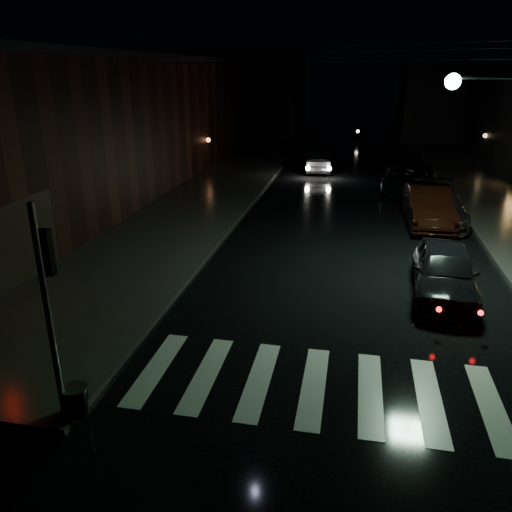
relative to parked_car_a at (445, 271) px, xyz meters
The scene contains 12 objects.
ground 8.35m from the parked_car_a, 134.22° to the right, with size 120.00×120.00×0.00m, color black.
sidewalk_left 13.48m from the parked_car_a, 143.33° to the left, with size 6.00×44.00×0.15m, color #282826.
building_left 20.62m from the parked_car_a, 150.57° to the left, with size 10.00×36.00×7.00m, color black.
building_far_left 42.24m from the parked_car_a, 112.03° to the left, with size 14.00×10.00×8.00m, color black.
building_far_right 39.99m from the parked_car_a, 78.14° to the left, with size 14.00×10.00×7.00m, color black.
crosswalk 6.18m from the parked_car_a, 117.15° to the right, with size 9.00×3.00×0.01m, color beige.
signal_pole_corner 10.90m from the parked_car_a, 136.96° to the right, with size 0.68×0.61×4.20m.
parked_car_a is the anchor object (origin of this frame).
parked_car_b 7.56m from the parked_car_a, 86.83° to the left, with size 1.75×5.01×1.65m, color black.
parked_car_c 8.11m from the parked_car_a, 83.65° to the left, with size 2.16×5.30×1.54m, color black.
parked_car_d 13.71m from the parked_car_a, 89.64° to the left, with size 2.62×5.67×1.58m, color black.
oncoming_car 19.69m from the parked_car_a, 105.62° to the left, with size 1.53×4.40×1.45m, color black.
Camera 1 is at (2.95, -8.67, 6.42)m, focal length 35.00 mm.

